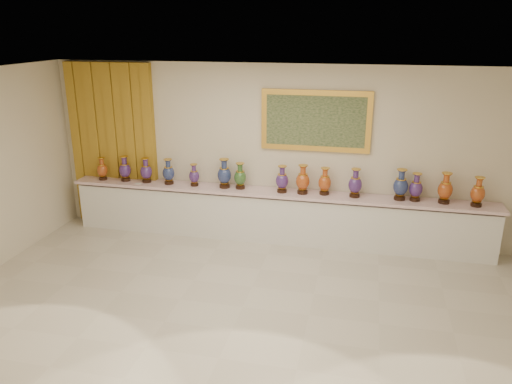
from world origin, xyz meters
TOP-DOWN VIEW (x-y plane):
  - ground at (0.00, 0.00)m, footprint 8.00×8.00m
  - room at (-2.44, 2.44)m, footprint 8.00×8.00m
  - counter at (0.00, 2.27)m, footprint 7.28×0.48m
  - vase_0 at (-3.19, 2.23)m, footprint 0.23×0.23m
  - vase_1 at (-2.75, 2.26)m, footprint 0.24×0.24m
  - vase_2 at (-2.34, 2.26)m, footprint 0.26×0.26m
  - vase_3 at (-1.91, 2.25)m, footprint 0.24×0.24m
  - vase_4 at (-1.44, 2.25)m, footprint 0.23×0.23m
  - vase_5 at (-0.89, 2.27)m, footprint 0.27×0.27m
  - vase_6 at (-0.61, 2.27)m, footprint 0.21×0.21m
  - vase_7 at (0.12, 2.24)m, footprint 0.22×0.22m
  - vase_8 at (0.47, 2.25)m, footprint 0.24×0.24m
  - vase_9 at (0.83, 2.28)m, footprint 0.22×0.22m
  - vase_10 at (1.33, 2.26)m, footprint 0.29×0.29m
  - vase_11 at (2.05, 2.29)m, footprint 0.30×0.30m
  - vase_12 at (2.28, 2.29)m, footprint 0.24×0.24m
  - vase_13 at (2.72, 2.27)m, footprint 0.25×0.25m
  - vase_14 at (3.20, 2.23)m, footprint 0.29×0.29m
  - label_card at (-2.45, 2.13)m, footprint 0.10×0.06m

SIDE VIEW (x-z plane):
  - ground at x=0.00m, z-range 0.00..0.00m
  - counter at x=0.00m, z-range -0.01..0.89m
  - label_card at x=-2.45m, z-range 0.90..0.90m
  - vase_4 at x=-1.44m, z-range 0.88..1.27m
  - vase_0 at x=-3.19m, z-range 0.88..1.29m
  - vase_2 at x=-2.34m, z-range 0.88..1.32m
  - vase_3 at x=-1.91m, z-range 0.88..1.33m
  - vase_6 at x=-0.61m, z-range 0.88..1.33m
  - vase_1 at x=-2.75m, z-range 0.88..1.33m
  - vase_12 at x=2.28m, z-range 0.88..1.33m
  - vase_9 at x=0.83m, z-range 0.88..1.34m
  - vase_7 at x=0.12m, z-range 0.88..1.34m
  - vase_14 at x=3.20m, z-range 0.88..1.35m
  - vase_10 at x=1.33m, z-range 0.88..1.35m
  - vase_8 at x=0.47m, z-range 0.87..1.37m
  - vase_13 at x=2.72m, z-range 0.87..1.37m
  - vase_11 at x=2.05m, z-range 0.87..1.38m
  - vase_5 at x=-0.89m, z-range 0.87..1.39m
  - room at x=-2.44m, z-range -2.40..5.60m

